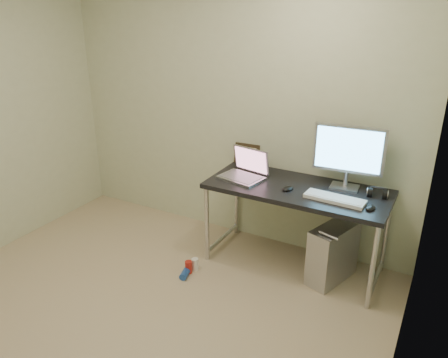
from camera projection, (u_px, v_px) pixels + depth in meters
floor at (116, 334)px, 3.06m from camera, size 3.50×3.50×0.00m
wall_back at (232, 109)px, 4.02m from camera, size 3.50×0.02×2.50m
wall_right at (410, 239)px, 1.82m from camera, size 0.02×3.50×2.50m
desk at (297, 196)px, 3.62m from camera, size 1.49×0.65×0.75m
tower_computer at (333, 253)px, 3.59m from camera, size 0.34×0.51×0.52m
cable_a at (339, 219)px, 3.82m from camera, size 0.01×0.16×0.69m
cable_b at (348, 225)px, 3.77m from camera, size 0.02×0.11×0.71m
can_red at (189, 267)px, 3.74m from camera, size 0.06×0.06×0.11m
can_white at (195, 264)px, 3.78m from camera, size 0.06×0.06×0.11m
can_blue at (185, 274)px, 3.69m from camera, size 0.09×0.13×0.06m
laptop at (245, 171)px, 3.77m from camera, size 0.41×0.36×0.25m
monitor at (349, 152)px, 3.47m from camera, size 0.56×0.18×0.52m
keyboard at (335, 199)px, 3.35m from camera, size 0.47×0.17×0.03m
mouse_right at (371, 207)px, 3.20m from camera, size 0.08×0.11×0.03m
mouse_left at (288, 188)px, 3.53m from camera, size 0.10×0.13×0.04m
headphones at (377, 193)px, 3.41m from camera, size 0.16×0.10×0.10m
picture_frame at (247, 154)px, 4.07m from camera, size 0.25×0.09×0.20m
webcam at (264, 161)px, 3.94m from camera, size 0.04×0.04×0.11m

